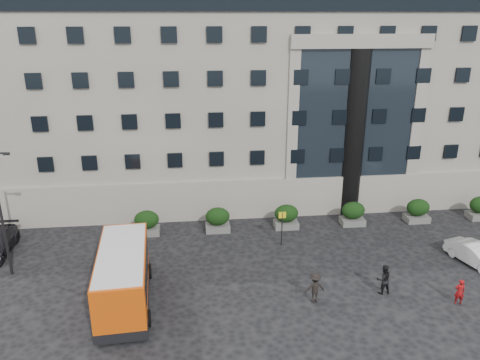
{
  "coord_description": "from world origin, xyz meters",
  "views": [
    {
      "loc": [
        -0.61,
        -23.96,
        15.32
      ],
      "look_at": [
        2.56,
        4.93,
        5.0
      ],
      "focal_mm": 35.0,
      "sensor_mm": 36.0,
      "label": 1
    }
  ],
  "objects_px": {
    "street_lamp": "(1,210)",
    "pedestrian_c": "(315,288)",
    "white_taxi": "(476,255)",
    "hedge_b": "(218,219)",
    "hedge_a": "(147,223)",
    "hedge_d": "(353,213)",
    "hedge_e": "(418,210)",
    "bus_stop_sign": "(282,223)",
    "red_truck": "(57,189)",
    "pedestrian_a": "(460,292)",
    "pedestrian_b": "(383,279)",
    "minibus": "(123,275)",
    "hedge_c": "(286,216)",
    "parked_car_d": "(9,208)",
    "hedge_f": "(480,207)"
  },
  "relations": [
    {
      "from": "hedge_b",
      "to": "street_lamp",
      "type": "relative_size",
      "value": 0.23
    },
    {
      "from": "street_lamp",
      "to": "pedestrian_c",
      "type": "height_order",
      "value": "street_lamp"
    },
    {
      "from": "hedge_b",
      "to": "white_taxi",
      "type": "bearing_deg",
      "value": -22.59
    },
    {
      "from": "white_taxi",
      "to": "hedge_b",
      "type": "bearing_deg",
      "value": 140.62
    },
    {
      "from": "hedge_c",
      "to": "minibus",
      "type": "height_order",
      "value": "minibus"
    },
    {
      "from": "hedge_f",
      "to": "hedge_b",
      "type": "bearing_deg",
      "value": 180.0
    },
    {
      "from": "hedge_e",
      "to": "parked_car_d",
      "type": "xyz_separation_m",
      "value": [
        -32.06,
        4.51,
        -0.26
      ]
    },
    {
      "from": "hedge_d",
      "to": "pedestrian_c",
      "type": "height_order",
      "value": "hedge_d"
    },
    {
      "from": "hedge_d",
      "to": "red_truck",
      "type": "xyz_separation_m",
      "value": [
        -23.62,
        6.81,
        0.37
      ]
    },
    {
      "from": "hedge_a",
      "to": "hedge_d",
      "type": "distance_m",
      "value": 15.6
    },
    {
      "from": "bus_stop_sign",
      "to": "hedge_d",
      "type": "bearing_deg",
      "value": 24.66
    },
    {
      "from": "hedge_f",
      "to": "pedestrian_a",
      "type": "xyz_separation_m",
      "value": [
        -8.0,
        -10.81,
        -0.17
      ]
    },
    {
      "from": "hedge_d",
      "to": "hedge_e",
      "type": "xyz_separation_m",
      "value": [
        5.2,
        0.0,
        0.0
      ]
    },
    {
      "from": "hedge_b",
      "to": "bus_stop_sign",
      "type": "height_order",
      "value": "bus_stop_sign"
    },
    {
      "from": "hedge_a",
      "to": "parked_car_d",
      "type": "height_order",
      "value": "hedge_a"
    },
    {
      "from": "hedge_f",
      "to": "pedestrian_b",
      "type": "distance_m",
      "value": 15.05
    },
    {
      "from": "red_truck",
      "to": "pedestrian_b",
      "type": "relative_size",
      "value": 2.68
    },
    {
      "from": "hedge_b",
      "to": "white_taxi",
      "type": "height_order",
      "value": "hedge_b"
    },
    {
      "from": "pedestrian_b",
      "to": "hedge_d",
      "type": "bearing_deg",
      "value": -100.45
    },
    {
      "from": "street_lamp",
      "to": "parked_car_d",
      "type": "height_order",
      "value": "street_lamp"
    },
    {
      "from": "hedge_f",
      "to": "red_truck",
      "type": "distance_m",
      "value": 34.7
    },
    {
      "from": "parked_car_d",
      "to": "hedge_d",
      "type": "bearing_deg",
      "value": -7.77
    },
    {
      "from": "hedge_d",
      "to": "parked_car_d",
      "type": "relative_size",
      "value": 0.38
    },
    {
      "from": "street_lamp",
      "to": "pedestrian_c",
      "type": "relative_size",
      "value": 4.46
    },
    {
      "from": "hedge_b",
      "to": "hedge_c",
      "type": "bearing_deg",
      "value": 0.0
    },
    {
      "from": "street_lamp",
      "to": "hedge_d",
      "type": "bearing_deg",
      "value": 11.53
    },
    {
      "from": "minibus",
      "to": "red_truck",
      "type": "xyz_separation_m",
      "value": [
        -7.46,
        15.45,
        -0.43
      ]
    },
    {
      "from": "hedge_a",
      "to": "hedge_d",
      "type": "bearing_deg",
      "value": 0.0
    },
    {
      "from": "hedge_b",
      "to": "parked_car_d",
      "type": "relative_size",
      "value": 0.38
    },
    {
      "from": "minibus",
      "to": "pedestrian_b",
      "type": "distance_m",
      "value": 14.79
    },
    {
      "from": "red_truck",
      "to": "pedestrian_a",
      "type": "xyz_separation_m",
      "value": [
        26.02,
        -17.62,
        -0.54
      ]
    },
    {
      "from": "bus_stop_sign",
      "to": "pedestrian_a",
      "type": "relative_size",
      "value": 1.66
    },
    {
      "from": "pedestrian_c",
      "to": "minibus",
      "type": "bearing_deg",
      "value": -11.57
    },
    {
      "from": "red_truck",
      "to": "pedestrian_c",
      "type": "relative_size",
      "value": 2.69
    },
    {
      "from": "hedge_e",
      "to": "hedge_f",
      "type": "xyz_separation_m",
      "value": [
        5.2,
        0.0,
        0.0
      ]
    },
    {
      "from": "hedge_d",
      "to": "red_truck",
      "type": "relative_size",
      "value": 0.38
    },
    {
      "from": "hedge_d",
      "to": "parked_car_d",
      "type": "distance_m",
      "value": 27.24
    },
    {
      "from": "hedge_a",
      "to": "street_lamp",
      "type": "height_order",
      "value": "street_lamp"
    },
    {
      "from": "pedestrian_b",
      "to": "hedge_c",
      "type": "bearing_deg",
      "value": -69.76
    },
    {
      "from": "white_taxi",
      "to": "pedestrian_a",
      "type": "relative_size",
      "value": 2.69
    },
    {
      "from": "street_lamp",
      "to": "red_truck",
      "type": "bearing_deg",
      "value": 90.4
    },
    {
      "from": "pedestrian_a",
      "to": "pedestrian_b",
      "type": "bearing_deg",
      "value": -9.19
    },
    {
      "from": "parked_car_d",
      "to": "pedestrian_c",
      "type": "xyz_separation_m",
      "value": [
        21.28,
        -14.25,
        0.23
      ]
    },
    {
      "from": "parked_car_d",
      "to": "red_truck",
      "type": "bearing_deg",
      "value": 37.16
    },
    {
      "from": "pedestrian_c",
      "to": "white_taxi",
      "type": "bearing_deg",
      "value": -171.1
    },
    {
      "from": "hedge_a",
      "to": "hedge_b",
      "type": "distance_m",
      "value": 5.2
    },
    {
      "from": "hedge_b",
      "to": "minibus",
      "type": "height_order",
      "value": "minibus"
    },
    {
      "from": "street_lamp",
      "to": "parked_car_d",
      "type": "relative_size",
      "value": 1.66
    },
    {
      "from": "hedge_c",
      "to": "pedestrian_c",
      "type": "distance_m",
      "value": 9.74
    },
    {
      "from": "hedge_a",
      "to": "parked_car_d",
      "type": "distance_m",
      "value": 12.13
    }
  ]
}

